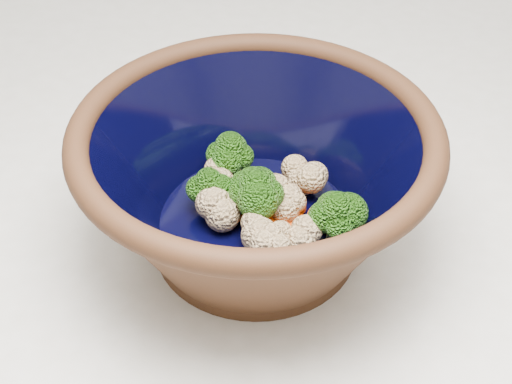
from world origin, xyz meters
TOP-DOWN VIEW (x-y plane):
  - mixing_bowl at (-0.11, -0.05)m, footprint 0.32×0.32m
  - vegetable_pile at (-0.11, -0.05)m, footprint 0.15×0.13m

SIDE VIEW (x-z plane):
  - vegetable_pile at x=-0.11m, z-range 0.93..0.98m
  - mixing_bowl at x=-0.11m, z-range 0.91..1.04m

